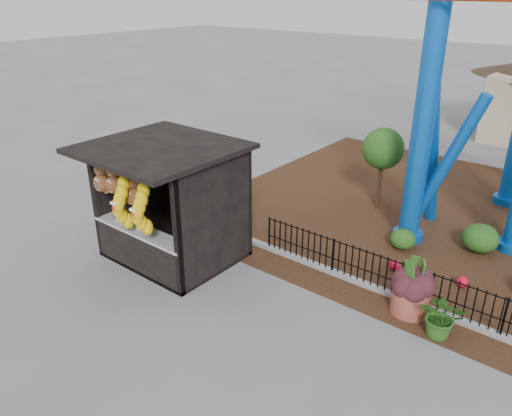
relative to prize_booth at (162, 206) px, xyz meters
The scene contains 8 objects.
ground 3.50m from the prize_booth, 16.36° to the right, with size 120.00×120.00×0.00m, color slate.
curb 7.48m from the prize_booth, 16.76° to the left, with size 18.00×0.18×0.12m, color gray.
prize_booth is the anchor object (origin of this frame).
picket_fence 8.26m from the prize_booth, 14.95° to the left, with size 12.20×0.06×1.00m, color black, non-canonical shape.
terracotta_planter 6.37m from the prize_booth, 16.86° to the left, with size 0.85×0.85×0.62m, color #9C4A39.
planter_foliage 6.28m from the prize_booth, 16.86° to the left, with size 0.70×0.70×0.64m, color #38161E.
potted_plant 7.04m from the prize_booth, 11.69° to the left, with size 0.88×0.77×0.98m, color #185118.
landscaping 8.91m from the prize_booth, 34.47° to the left, with size 7.71×3.37×0.77m.
Camera 1 is at (6.08, -6.60, 6.70)m, focal length 35.00 mm.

